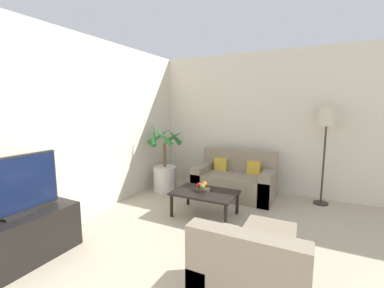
% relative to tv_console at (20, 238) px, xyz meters
% --- Properties ---
extents(wall_back, '(8.27, 0.06, 2.70)m').
position_rel_tv_console_xyz_m(wall_back, '(3.03, 3.61, 1.09)').
color(wall_back, beige).
rests_on(wall_back, ground_plane).
extents(wall_left, '(0.06, 7.24, 2.70)m').
position_rel_tv_console_xyz_m(wall_left, '(-0.34, 0.76, 1.09)').
color(wall_left, beige).
rests_on(wall_left, ground_plane).
extents(tv_console, '(0.54, 1.12, 0.53)m').
position_rel_tv_console_xyz_m(tv_console, '(0.00, 0.00, 0.00)').
color(tv_console, black).
rests_on(tv_console, ground_plane).
extents(television, '(0.18, 0.90, 0.63)m').
position_rel_tv_console_xyz_m(television, '(0.00, 0.00, 0.58)').
color(television, black).
rests_on(television, tv_console).
extents(potted_palm, '(0.72, 0.71, 1.36)m').
position_rel_tv_console_xyz_m(potted_palm, '(0.09, 2.71, 0.17)').
color(potted_palm, beige).
rests_on(potted_palm, ground_plane).
extents(sofa_loveseat, '(1.43, 0.77, 0.84)m').
position_rel_tv_console_xyz_m(sofa_loveseat, '(1.43, 3.03, 0.02)').
color(sofa_loveseat, gray).
rests_on(sofa_loveseat, ground_plane).
extents(floor_lamp, '(0.30, 0.30, 1.66)m').
position_rel_tv_console_xyz_m(floor_lamp, '(2.89, 3.32, 1.14)').
color(floor_lamp, '#2D2823').
rests_on(floor_lamp, ground_plane).
extents(coffee_table, '(0.96, 0.63, 0.37)m').
position_rel_tv_console_xyz_m(coffee_table, '(1.29, 1.98, 0.07)').
color(coffee_table, black).
rests_on(coffee_table, ground_plane).
extents(fruit_bowl, '(0.23, 0.23, 0.05)m').
position_rel_tv_console_xyz_m(fruit_bowl, '(1.24, 2.02, 0.13)').
color(fruit_bowl, '#42382D').
rests_on(fruit_bowl, coffee_table).
extents(apple_red, '(0.08, 0.08, 0.08)m').
position_rel_tv_console_xyz_m(apple_red, '(1.18, 2.01, 0.20)').
color(apple_red, red).
rests_on(apple_red, fruit_bowl).
extents(apple_green, '(0.08, 0.08, 0.08)m').
position_rel_tv_console_xyz_m(apple_green, '(1.25, 1.97, 0.20)').
color(apple_green, olive).
rests_on(apple_green, fruit_bowl).
extents(orange_fruit, '(0.08, 0.08, 0.08)m').
position_rel_tv_console_xyz_m(orange_fruit, '(1.24, 2.08, 0.20)').
color(orange_fruit, orange).
rests_on(orange_fruit, fruit_bowl).
extents(armchair, '(0.84, 0.84, 0.82)m').
position_rel_tv_console_xyz_m(armchair, '(2.40, 0.43, -0.00)').
color(armchair, gray).
rests_on(armchair, ground_plane).
extents(ottoman, '(0.53, 0.53, 0.34)m').
position_rel_tv_console_xyz_m(ottoman, '(2.37, 1.28, -0.09)').
color(ottoman, gray).
rests_on(ottoman, ground_plane).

